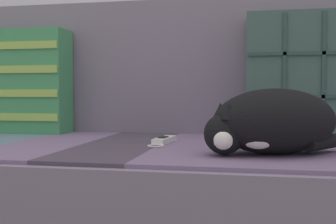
{
  "coord_description": "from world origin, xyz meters",
  "views": [
    {
      "loc": [
        0.27,
        -1.18,
        0.59
      ],
      "look_at": [
        0.03,
        0.03,
        0.53
      ],
      "focal_mm": 45.0,
      "sensor_mm": 36.0,
      "label": 1
    }
  ],
  "objects_px": {
    "sleeping_cat": "(270,123)",
    "couch": "(163,211)",
    "throw_pillow_striped": "(15,82)",
    "game_remote_near": "(164,141)",
    "throw_pillow_quilted": "(301,76)"
  },
  "relations": [
    {
      "from": "throw_pillow_quilted",
      "to": "throw_pillow_striped",
      "type": "distance_m",
      "value": 1.09
    },
    {
      "from": "throw_pillow_quilted",
      "to": "game_remote_near",
      "type": "relative_size",
      "value": 2.25
    },
    {
      "from": "couch",
      "to": "sleeping_cat",
      "type": "xyz_separation_m",
      "value": [
        0.32,
        -0.19,
        0.3
      ]
    },
    {
      "from": "throw_pillow_striped",
      "to": "game_remote_near",
      "type": "relative_size",
      "value": 2.28
    },
    {
      "from": "throw_pillow_quilted",
      "to": "throw_pillow_striped",
      "type": "bearing_deg",
      "value": -179.97
    },
    {
      "from": "couch",
      "to": "sleeping_cat",
      "type": "height_order",
      "value": "sleeping_cat"
    },
    {
      "from": "throw_pillow_quilted",
      "to": "throw_pillow_striped",
      "type": "height_order",
      "value": "throw_pillow_quilted"
    },
    {
      "from": "sleeping_cat",
      "to": "couch",
      "type": "bearing_deg",
      "value": 149.29
    },
    {
      "from": "throw_pillow_striped",
      "to": "couch",
      "type": "bearing_deg",
      "value": -19.35
    },
    {
      "from": "throw_pillow_striped",
      "to": "sleeping_cat",
      "type": "relative_size",
      "value": 1.15
    },
    {
      "from": "throw_pillow_quilted",
      "to": "sleeping_cat",
      "type": "bearing_deg",
      "value": -106.03
    },
    {
      "from": "sleeping_cat",
      "to": "game_remote_near",
      "type": "bearing_deg",
      "value": 151.09
    },
    {
      "from": "throw_pillow_striped",
      "to": "sleeping_cat",
      "type": "height_order",
      "value": "throw_pillow_striped"
    },
    {
      "from": "game_remote_near",
      "to": "throw_pillow_striped",
      "type": "bearing_deg",
      "value": 159.52
    },
    {
      "from": "throw_pillow_striped",
      "to": "game_remote_near",
      "type": "distance_m",
      "value": 0.72
    }
  ]
}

